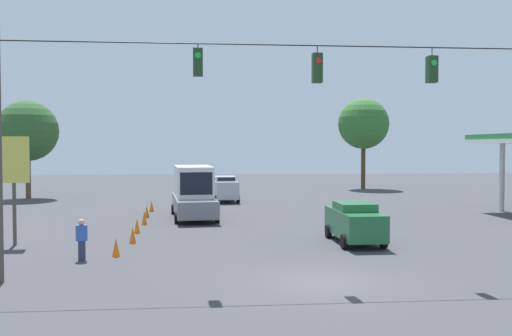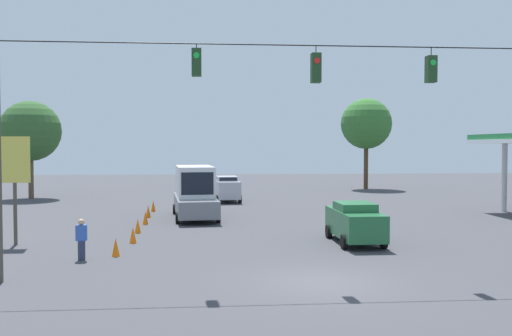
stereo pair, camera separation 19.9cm
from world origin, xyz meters
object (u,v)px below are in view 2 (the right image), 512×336
at_px(box_truck_grey_withflow_far, 195,193).
at_px(traffic_cone_farthest, 153,206).
at_px(traffic_cone_nearest, 116,247).
at_px(pedestrian, 81,240).
at_px(traffic_cone_fifth, 148,212).
at_px(tree_horizon_left, 30,131).
at_px(sedan_green_crossing_near, 355,222).
at_px(traffic_cone_second, 133,235).
at_px(tree_horizon_right, 366,124).
at_px(traffic_cone_fourth, 145,218).
at_px(sedan_silver_withflow_deep, 227,188).
at_px(traffic_cone_third, 138,226).
at_px(overhead_signal_span, 316,123).

height_order(box_truck_grey_withflow_far, traffic_cone_farthest, box_truck_grey_withflow_far).
xyz_separation_m(traffic_cone_nearest, pedestrian, (1.20, 0.65, 0.43)).
bearing_deg(traffic_cone_fifth, tree_horizon_left, -51.11).
height_order(sedan_green_crossing_near, traffic_cone_fifth, sedan_green_crossing_near).
relative_size(traffic_cone_nearest, pedestrian, 0.46).
bearing_deg(box_truck_grey_withflow_far, traffic_cone_second, 73.60).
distance_m(box_truck_grey_withflow_far, tree_horizon_right, 28.22).
bearing_deg(traffic_cone_fourth, sedan_green_crossing_near, 145.50).
bearing_deg(box_truck_grey_withflow_far, sedan_silver_withflow_deep, -103.06).
height_order(sedan_silver_withflow_deep, box_truck_grey_withflow_far, box_truck_grey_withflow_far).
bearing_deg(sedan_silver_withflow_deep, box_truck_grey_withflow_far, 76.94).
distance_m(traffic_cone_second, tree_horizon_left, 26.22).
bearing_deg(traffic_cone_fifth, sedan_green_crossing_near, 135.66).
distance_m(sedan_green_crossing_near, traffic_cone_nearest, 10.63).
bearing_deg(traffic_cone_second, traffic_cone_third, -87.34).
bearing_deg(traffic_cone_third, sedan_silver_withflow_deep, -107.72).
height_order(traffic_cone_third, tree_horizon_left, tree_horizon_left).
bearing_deg(traffic_cone_fifth, pedestrian, 84.55).
bearing_deg(tree_horizon_left, overhead_signal_span, 121.37).
height_order(traffic_cone_third, tree_horizon_right, tree_horizon_right).
bearing_deg(traffic_cone_farthest, traffic_cone_fourth, 91.30).
relative_size(box_truck_grey_withflow_far, tree_horizon_right, 0.78).
relative_size(sedan_green_crossing_near, traffic_cone_second, 6.14).
bearing_deg(sedan_green_crossing_near, traffic_cone_third, -20.51).
xyz_separation_m(traffic_cone_fifth, tree_horizon_left, (11.10, -13.77, 5.27)).
distance_m(overhead_signal_span, traffic_cone_farthest, 21.48).
height_order(sedan_silver_withflow_deep, traffic_cone_farthest, sedan_silver_withflow_deep).
bearing_deg(box_truck_grey_withflow_far, traffic_cone_farthest, -51.09).
height_order(traffic_cone_nearest, tree_horizon_left, tree_horizon_left).
bearing_deg(box_truck_grey_withflow_far, tree_horizon_left, -45.22).
distance_m(traffic_cone_fourth, traffic_cone_farthest, 6.33).
bearing_deg(tree_horizon_left, pedestrian, 110.23).
height_order(box_truck_grey_withflow_far, pedestrian, box_truck_grey_withflow_far).
relative_size(traffic_cone_fifth, traffic_cone_farthest, 1.00).
xyz_separation_m(sedan_silver_withflow_deep, box_truck_grey_withflow_far, (2.31, 9.94, 0.51)).
distance_m(overhead_signal_span, traffic_cone_third, 13.32).
relative_size(box_truck_grey_withflow_far, traffic_cone_fourth, 9.68).
distance_m(sedan_silver_withflow_deep, traffic_cone_farthest, 8.25).
distance_m(sedan_silver_withflow_deep, box_truck_grey_withflow_far, 10.21).
height_order(box_truck_grey_withflow_far, sedan_green_crossing_near, box_truck_grey_withflow_far).
height_order(box_truck_grey_withflow_far, traffic_cone_nearest, box_truck_grey_withflow_far).
xyz_separation_m(sedan_silver_withflow_deep, pedestrian, (6.43, 22.61, -0.25)).
bearing_deg(tree_horizon_left, sedan_silver_withflow_deep, 165.69).
bearing_deg(sedan_silver_withflow_deep, traffic_cone_fifth, 61.65).
height_order(overhead_signal_span, traffic_cone_fifth, overhead_signal_span).
bearing_deg(traffic_cone_fifth, traffic_cone_fourth, 92.91).
bearing_deg(traffic_cone_third, traffic_cone_nearest, 88.60).
relative_size(box_truck_grey_withflow_far, traffic_cone_fifth, 9.68).
bearing_deg(traffic_cone_fourth, pedestrian, 81.95).
height_order(traffic_cone_nearest, traffic_cone_fifth, same).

